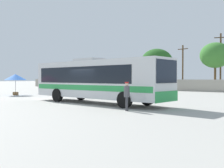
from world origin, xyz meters
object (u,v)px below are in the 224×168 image
(vendor_umbrella_secondary_blue, at_px, (15,77))
(roadside_tree_left, at_px, (157,62))
(coach_bus_silver_green, at_px, (96,79))
(parked_car_second_white, at_px, (150,86))
(roadside_tree_midleft, at_px, (215,55))
(utility_pole_near, at_px, (183,67))
(utility_pole_far, at_px, (221,61))
(attendant_by_bus_door, at_px, (127,94))
(parked_car_leftmost_silver, at_px, (117,85))

(vendor_umbrella_secondary_blue, height_order, roadside_tree_left, roadside_tree_left)
(coach_bus_silver_green, bearing_deg, roadside_tree_left, 112.03)
(parked_car_second_white, relative_size, roadside_tree_midleft, 0.58)
(utility_pole_near, height_order, utility_pole_far, utility_pole_far)
(vendor_umbrella_secondary_blue, height_order, parked_car_second_white, vendor_umbrella_secondary_blue)
(attendant_by_bus_door, xyz_separation_m, parked_car_leftmost_silver, (-16.58, 19.60, -0.14))
(roadside_tree_left, bearing_deg, attendant_by_bus_door, -62.34)
(parked_car_second_white, bearing_deg, parked_car_leftmost_silver, -178.24)
(utility_pole_near, bearing_deg, vendor_umbrella_secondary_blue, -108.83)
(parked_car_second_white, height_order, roadside_tree_midleft, roadside_tree_midleft)
(parked_car_second_white, bearing_deg, roadside_tree_midleft, 49.95)
(roadside_tree_midleft, bearing_deg, utility_pole_far, 16.46)
(coach_bus_silver_green, distance_m, utility_pole_near, 25.82)
(attendant_by_bus_door, relative_size, vendor_umbrella_secondary_blue, 0.69)
(parked_car_leftmost_silver, bearing_deg, attendant_by_bus_door, -49.77)
(utility_pole_near, xyz_separation_m, roadside_tree_left, (-6.49, 3.01, 1.05))
(parked_car_second_white, bearing_deg, attendant_by_bus_door, -61.52)
(coach_bus_silver_green, relative_size, utility_pole_far, 1.43)
(attendant_by_bus_door, bearing_deg, coach_bus_silver_green, 153.12)
(vendor_umbrella_secondary_blue, xyz_separation_m, roadside_tree_midleft, (13.40, 23.85, 3.24))
(coach_bus_silver_green, height_order, roadside_tree_left, roadside_tree_left)
(attendant_by_bus_door, bearing_deg, utility_pole_near, 109.09)
(coach_bus_silver_green, height_order, parked_car_second_white, coach_bus_silver_green)
(coach_bus_silver_green, relative_size, attendant_by_bus_door, 7.25)
(vendor_umbrella_secondary_blue, distance_m, utility_pole_near, 25.55)
(utility_pole_near, bearing_deg, attendant_by_bus_door, -70.91)
(parked_car_second_white, height_order, utility_pole_near, utility_pole_near)
(roadside_tree_left, bearing_deg, coach_bus_silver_green, -67.97)
(parked_car_leftmost_silver, xyz_separation_m, parked_car_second_white, (5.85, 0.18, 0.02))
(utility_pole_near, relative_size, roadside_tree_midleft, 1.00)
(parked_car_leftmost_silver, distance_m, roadside_tree_left, 11.72)
(vendor_umbrella_secondary_blue, height_order, utility_pole_far, utility_pole_far)
(attendant_by_bus_door, relative_size, utility_pole_near, 0.23)
(attendant_by_bus_door, distance_m, parked_car_leftmost_silver, 25.68)
(coach_bus_silver_green, height_order, utility_pole_near, utility_pole_near)
(utility_pole_near, height_order, roadside_tree_midleft, utility_pole_near)
(vendor_umbrella_secondary_blue, bearing_deg, parked_car_second_white, 66.61)
(parked_car_leftmost_silver, height_order, roadside_tree_left, roadside_tree_left)
(attendant_by_bus_door, bearing_deg, utility_pole_far, 97.64)
(utility_pole_near, bearing_deg, coach_bus_silver_green, -78.91)
(parked_car_second_white, distance_m, utility_pole_near, 8.43)
(attendant_by_bus_door, distance_m, roadside_tree_left, 34.78)
(roadside_tree_left, bearing_deg, utility_pole_near, -24.89)
(attendant_by_bus_door, height_order, roadside_tree_midleft, roadside_tree_midleft)
(utility_pole_far, bearing_deg, roadside_tree_midleft, -163.54)
(parked_car_leftmost_silver, height_order, parked_car_second_white, parked_car_second_white)
(coach_bus_silver_green, height_order, attendant_by_bus_door, coach_bus_silver_green)
(parked_car_leftmost_silver, relative_size, parked_car_second_white, 1.08)
(roadside_tree_left, bearing_deg, vendor_umbrella_secondary_blue, -93.66)
(utility_pole_near, bearing_deg, roadside_tree_midleft, -2.99)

